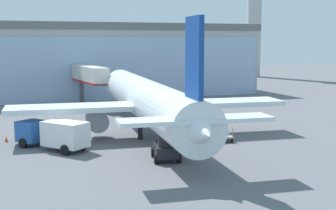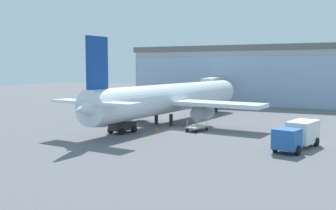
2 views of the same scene
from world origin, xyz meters
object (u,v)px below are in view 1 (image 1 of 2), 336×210
object	(u,v)px
pushback_tug	(166,148)
safety_cone_wingtip	(6,139)
catering_truck	(54,133)
baggage_cart	(222,135)
jet_bridge	(89,76)
airplane	(147,100)
safety_cone_nose	(186,145)

from	to	relation	value
pushback_tug	safety_cone_wingtip	size ratio (longest dim) A/B	6.40
catering_truck	baggage_cart	size ratio (longest dim) A/B	2.28
catering_truck	pushback_tug	world-z (taller)	catering_truck
baggage_cart	safety_cone_wingtip	world-z (taller)	baggage_cart
jet_bridge	pushback_tug	distance (m)	33.80
airplane	baggage_cart	xyz separation A→B (m)	(5.99, -5.33, -3.09)
airplane	catering_truck	distance (m)	10.78
safety_cone_nose	safety_cone_wingtip	size ratio (longest dim) A/B	1.00
pushback_tug	catering_truck	bearing A→B (deg)	61.19
safety_cone_wingtip	pushback_tug	bearing A→B (deg)	-44.91
catering_truck	jet_bridge	bearing A→B (deg)	-55.73
airplane	catering_truck	world-z (taller)	airplane
jet_bridge	airplane	distance (m)	23.09
pushback_tug	jet_bridge	bearing A→B (deg)	11.96
jet_bridge	baggage_cart	xyz separation A→B (m)	(7.46, -28.35, -4.10)
catering_truck	baggage_cart	distance (m)	16.13
safety_cone_nose	safety_cone_wingtip	xyz separation A→B (m)	(-15.24, 8.76, 0.00)
baggage_cart	pushback_tug	bearing A→B (deg)	-41.57
airplane	safety_cone_nose	xyz separation A→B (m)	(1.28, -7.31, -3.32)
jet_bridge	baggage_cart	distance (m)	29.60
catering_truck	safety_cone_wingtip	world-z (taller)	catering_truck
baggage_cart	safety_cone_nose	size ratio (longest dim) A/B	5.67
baggage_cart	safety_cone_wingtip	distance (m)	21.08
jet_bridge	baggage_cart	world-z (taller)	jet_bridge
jet_bridge	airplane	size ratio (longest dim) A/B	0.30
jet_bridge	safety_cone_wingtip	world-z (taller)	jet_bridge
catering_truck	safety_cone_wingtip	distance (m)	6.39
catering_truck	pushback_tug	xyz separation A→B (m)	(8.09, -7.16, -0.49)
pushback_tug	baggage_cart	bearing A→B (deg)	-43.70
jet_bridge	catering_truck	xyz separation A→B (m)	(-8.52, -26.44, -3.14)
jet_bridge	catering_truck	world-z (taller)	jet_bridge
airplane	safety_cone_wingtip	bearing A→B (deg)	90.32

